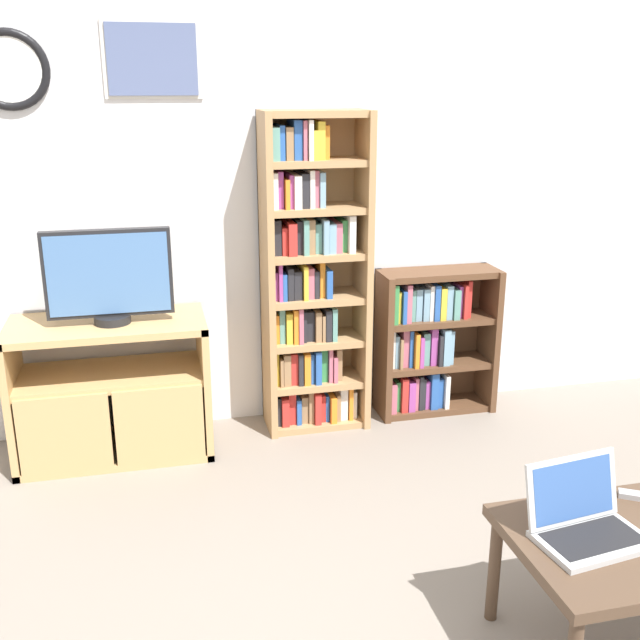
{
  "coord_description": "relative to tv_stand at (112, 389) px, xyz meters",
  "views": [
    {
      "loc": [
        -0.47,
        -1.6,
        1.86
      ],
      "look_at": [
        0.22,
        1.31,
        0.91
      ],
      "focal_mm": 42.0,
      "sensor_mm": 36.0,
      "label": 1
    }
  ],
  "objects": [
    {
      "name": "bookshelf_short",
      "position": [
        1.78,
        0.15,
        0.07
      ],
      "size": [
        0.69,
        0.26,
        0.85
      ],
      "color": "brown",
      "rests_on": "ground_plane"
    },
    {
      "name": "bookshelf_tall",
      "position": [
        1.07,
        0.13,
        0.48
      ],
      "size": [
        0.56,
        0.31,
        1.73
      ],
      "color": "tan",
      "rests_on": "ground_plane"
    },
    {
      "name": "tv_stand",
      "position": [
        0.0,
        0.0,
        0.0
      ],
      "size": [
        0.98,
        0.49,
        0.72
      ],
      "color": "tan",
      "rests_on": "ground_plane"
    },
    {
      "name": "television",
      "position": [
        0.03,
        -0.01,
        0.59
      ],
      "size": [
        0.61,
        0.18,
        0.47
      ],
      "color": "black",
      "rests_on": "tv_stand"
    },
    {
      "name": "coffee_table",
      "position": [
        1.72,
        -1.89,
        0.04
      ],
      "size": [
        0.82,
        0.59,
        0.45
      ],
      "color": "#4C3828",
      "rests_on": "ground_plane"
    },
    {
      "name": "wall_back",
      "position": [
        0.68,
        0.32,
        0.95
      ],
      "size": [
        6.23,
        0.09,
        2.6
      ],
      "color": "silver",
      "rests_on": "ground_plane"
    },
    {
      "name": "laptop",
      "position": [
        1.54,
        -1.84,
        0.15
      ],
      "size": [
        0.38,
        0.31,
        0.24
      ],
      "rotation": [
        0.0,
        0.0,
        0.14
      ],
      "color": "#B7BABC",
      "rests_on": "coffee_table"
    }
  ]
}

